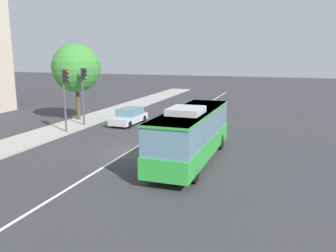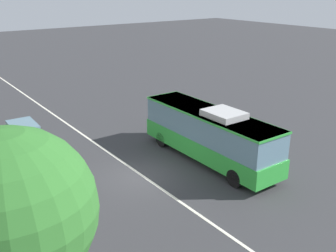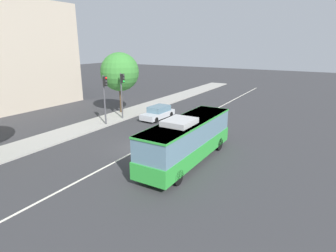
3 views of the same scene
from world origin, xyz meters
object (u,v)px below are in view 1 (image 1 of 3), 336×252
Objects in this scene: sedan_silver at (129,116)px; street_tree_kerbside_centre at (76,68)px; transit_bus at (191,132)px; traffic_light_mid_block at (84,86)px; traffic_light_near_corner at (65,90)px.

sedan_silver is 6.87m from street_tree_kerbside_centre.
transit_bus is 13.56m from traffic_light_mid_block.
transit_bus reaches higher than sedan_silver.
traffic_light_near_corner reaches higher than transit_bus.
transit_bus is at bearing -123.78° from street_tree_kerbside_centre.
traffic_light_near_corner is at bearing -83.42° from traffic_light_mid_block.
traffic_light_near_corner is at bearing -156.18° from street_tree_kerbside_centre.
street_tree_kerbside_centre is (-0.02, 5.35, 4.31)m from sedan_silver.
traffic_light_near_corner is 1.00× the size of traffic_light_mid_block.
traffic_light_near_corner and traffic_light_mid_block have the same top height.
traffic_light_near_corner reaches higher than sedan_silver.
sedan_silver is at bearing 42.77° from transit_bus.
sedan_silver is at bearing 39.95° from traffic_light_mid_block.
transit_bus is 16.78m from street_tree_kerbside_centre.
sedan_silver is 0.88× the size of traffic_light_near_corner.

